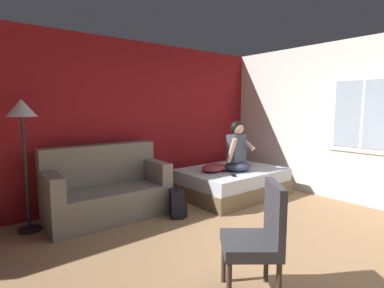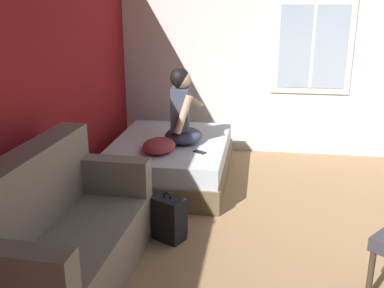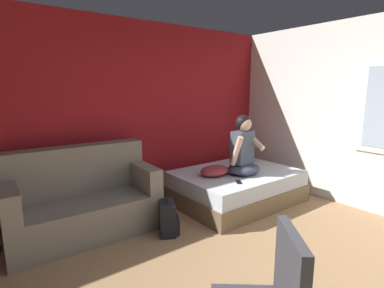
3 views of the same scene
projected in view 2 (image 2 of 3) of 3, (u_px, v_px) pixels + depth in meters
ground_plane at (372, 242)px, 4.04m from camera, size 40.00×40.00×0.00m
wall_back_accent at (36, 84)px, 4.07m from camera, size 9.86×0.16×2.70m
wall_side_with_window at (342, 57)px, 5.99m from camera, size 0.19×7.38×2.70m
bed at (170, 160)px, 5.40m from camera, size 1.85×1.36×0.48m
couch at (60, 237)px, 3.33m from camera, size 1.72×0.87×1.04m
person_seated at (182, 113)px, 5.18m from camera, size 0.57×0.50×0.88m
backpack at (168, 219)px, 4.04m from camera, size 0.33×0.35×0.46m
throw_pillow at (159, 146)px, 4.93m from camera, size 0.51×0.40×0.14m
cell_phone at (200, 152)px, 4.92m from camera, size 0.13×0.16×0.01m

